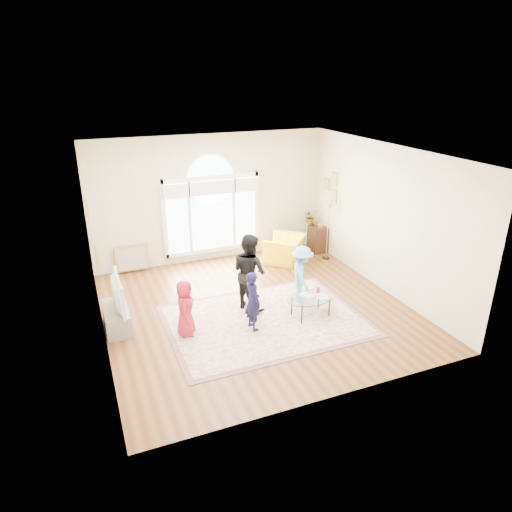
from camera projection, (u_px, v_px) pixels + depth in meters
name	position (u px, v px, depth m)	size (l,w,h in m)	color
ground	(256.00, 309.00, 9.46)	(6.00, 6.00, 0.00)	#532C13
room_shell	(213.00, 202.00, 11.31)	(6.00, 6.00, 6.00)	beige
area_rug	(265.00, 321.00, 8.99)	(3.60, 2.60, 0.02)	beige
rug_border	(265.00, 321.00, 8.99)	(3.80, 2.80, 0.01)	#815157
tv_console	(117.00, 318.00, 8.68)	(0.45, 1.00, 0.42)	gray
television	(114.00, 293.00, 8.48)	(0.17, 1.11, 0.64)	black
coffee_table	(311.00, 298.00, 9.03)	(1.08, 0.75, 0.54)	silver
armchair	(285.00, 249.00, 11.72)	(1.02, 0.89, 0.66)	yellow
side_cabinet	(317.00, 239.00, 12.36)	(0.40, 0.50, 0.70)	black
floor_lamp	(329.00, 212.00, 11.52)	(0.32, 0.32, 1.51)	black
plant_pedestal	(309.00, 236.00, 12.60)	(0.20, 0.20, 0.70)	white
potted_plant	(310.00, 217.00, 12.39)	(0.37, 0.32, 0.41)	#33722D
leaning_picture	(133.00, 271.00, 11.22)	(0.80, 0.05, 0.62)	tan
child_red	(185.00, 308.00, 8.32)	(0.53, 0.34, 1.08)	#A6202C
child_navy	(253.00, 301.00, 8.50)	(0.42, 0.28, 1.16)	#121233
child_black	(249.00, 272.00, 9.19)	(0.78, 0.61, 1.60)	black
child_blue	(302.00, 275.00, 9.50)	(0.80, 0.46, 1.24)	#62A9D5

